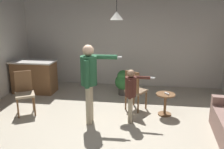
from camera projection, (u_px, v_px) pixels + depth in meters
ground at (104, 129)px, 4.97m from camera, size 7.68×7.68×0.00m
wall_back at (121, 43)px, 7.68m from camera, size 6.40×0.10×2.70m
kitchen_counter at (34, 77)px, 7.13m from camera, size 1.26×0.66×0.95m
side_table_by_couch at (165, 102)px, 5.58m from camera, size 0.44×0.44×0.52m
person_adult at (89, 76)px, 5.02m from camera, size 0.83×0.51×1.70m
person_child at (131, 90)px, 5.12m from camera, size 0.62×0.34×1.18m
dining_chair_by_counter at (24, 91)px, 5.65m from camera, size 0.58×0.58×1.00m
dining_chair_near_wall at (135, 89)px, 5.80m from camera, size 0.57×0.57×1.00m
potted_plant_corner at (123, 81)px, 6.93m from camera, size 0.47×0.47×0.72m
spare_remote_on_table at (167, 94)px, 5.49m from camera, size 0.11×0.13×0.04m
ceiling_light_pendant at (117, 16)px, 5.78m from camera, size 0.32×0.32×0.55m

